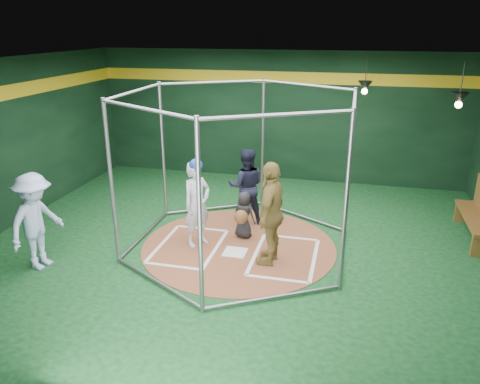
# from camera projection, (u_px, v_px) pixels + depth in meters

# --- Properties ---
(room_shell) EXTENTS (10.10, 9.10, 3.53)m
(room_shell) POSITION_uv_depth(u_px,v_px,m) (239.00, 160.00, 8.63)
(room_shell) COLOR #0C3715
(room_shell) RESTS_ON ground
(clay_disc) EXTENTS (3.80, 3.80, 0.01)m
(clay_disc) POSITION_uv_depth(u_px,v_px,m) (239.00, 246.00, 9.21)
(clay_disc) COLOR brown
(clay_disc) RESTS_ON ground
(home_plate) EXTENTS (0.43, 0.43, 0.01)m
(home_plate) POSITION_uv_depth(u_px,v_px,m) (235.00, 252.00, 8.94)
(home_plate) COLOR white
(home_plate) RESTS_ON clay_disc
(batter_box_left) EXTENTS (1.17, 1.77, 0.01)m
(batter_box_left) POSITION_uv_depth(u_px,v_px,m) (189.00, 246.00, 9.19)
(batter_box_left) COLOR white
(batter_box_left) RESTS_ON clay_disc
(batter_box_right) EXTENTS (1.17, 1.77, 0.01)m
(batter_box_right) POSITION_uv_depth(u_px,v_px,m) (285.00, 256.00, 8.77)
(batter_box_right) COLOR white
(batter_box_right) RESTS_ON clay_disc
(batting_cage) EXTENTS (4.05, 4.67, 3.00)m
(batting_cage) POSITION_uv_depth(u_px,v_px,m) (239.00, 174.00, 8.71)
(batting_cage) COLOR gray
(batting_cage) RESTS_ON ground
(pendant_lamp_near) EXTENTS (0.34, 0.34, 0.90)m
(pendant_lamp_near) POSITION_uv_depth(u_px,v_px,m) (365.00, 86.00, 11.09)
(pendant_lamp_near) COLOR black
(pendant_lamp_near) RESTS_ON room_shell
(pendant_lamp_far) EXTENTS (0.34, 0.34, 0.90)m
(pendant_lamp_far) POSITION_uv_depth(u_px,v_px,m) (459.00, 99.00, 9.22)
(pendant_lamp_far) COLOR black
(pendant_lamp_far) RESTS_ON room_shell
(batter_figure) EXTENTS (0.66, 0.73, 1.75)m
(batter_figure) POSITION_uv_depth(u_px,v_px,m) (197.00, 203.00, 9.01)
(batter_figure) COLOR silver
(batter_figure) RESTS_ON clay_disc
(visitor_leopard) EXTENTS (0.59, 1.16, 1.90)m
(visitor_leopard) POSITION_uv_depth(u_px,v_px,m) (271.00, 213.00, 8.29)
(visitor_leopard) COLOR tan
(visitor_leopard) RESTS_ON clay_disc
(catcher_figure) EXTENTS (0.54, 0.61, 0.97)m
(catcher_figure) POSITION_uv_depth(u_px,v_px,m) (244.00, 215.00, 9.41)
(catcher_figure) COLOR black
(catcher_figure) RESTS_ON clay_disc
(umpire) EXTENTS (0.92, 0.79, 1.65)m
(umpire) POSITION_uv_depth(u_px,v_px,m) (246.00, 186.00, 10.07)
(umpire) COLOR black
(umpire) RESTS_ON clay_disc
(bystander_blue) EXTENTS (0.81, 1.22, 1.76)m
(bystander_blue) POSITION_uv_depth(u_px,v_px,m) (36.00, 221.00, 8.16)
(bystander_blue) COLOR #AEC1E6
(bystander_blue) RESTS_ON ground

